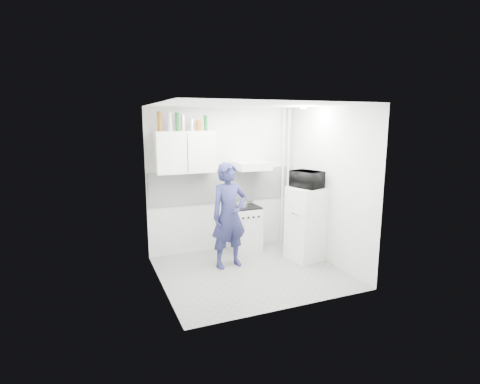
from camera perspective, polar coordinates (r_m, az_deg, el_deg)
name	(u,v)px	position (r m, az deg, el deg)	size (l,w,h in m)	color
floor	(251,272)	(6.09, 1.69, -12.09)	(2.80, 2.80, 0.00)	gray
ceiling	(252,105)	(5.61, 1.85, 13.17)	(2.80, 2.80, 0.00)	white
wall_back	(224,180)	(6.85, -2.52, 1.83)	(2.80, 2.80, 0.00)	silver
wall_left	(159,199)	(5.30, -12.18, -1.07)	(2.60, 2.60, 0.00)	silver
wall_right	(328,186)	(6.40, 13.28, 0.91)	(2.60, 2.60, 0.00)	silver
person	(229,216)	(6.06, -1.67, -3.60)	(0.63, 0.41, 1.72)	#20234B
stove	(245,229)	(6.94, 0.80, -5.64)	(0.50, 0.50, 0.81)	silver
fridge	(306,224)	(6.53, 9.96, -4.79)	(0.52, 0.52, 1.26)	white
stove_top	(245,207)	(6.83, 0.81, -2.28)	(0.48, 0.48, 0.03)	black
saucepan	(242,204)	(6.76, 0.29, -1.81)	(0.20, 0.20, 0.11)	silver
microwave	(307,179)	(6.36, 10.18, 1.92)	(0.34, 0.51, 0.28)	black
bottle_a	(160,121)	(6.29, -12.15, 10.48)	(0.07, 0.07, 0.32)	brown
bottle_b	(170,122)	(6.32, -10.67, 10.49)	(0.08, 0.08, 0.31)	#B2B7BC
bottle_c	(177,122)	(6.35, -9.52, 10.51)	(0.07, 0.07, 0.30)	#144C1E
bottle_d	(183,123)	(6.37, -8.71, 10.37)	(0.06, 0.06, 0.27)	silver
canister_a	(191,125)	(6.41, -7.42, 10.11)	(0.08, 0.08, 0.20)	silver
canister_b	(199,126)	(6.44, -6.32, 10.04)	(0.09, 0.09, 0.18)	brown
bottle_e	(206,123)	(6.48, -5.26, 10.43)	(0.06, 0.06, 0.26)	#144C1E
upper_cabinet	(185,152)	(6.40, -8.38, 6.05)	(1.00, 0.35, 0.70)	white
range_hood	(252,166)	(6.75, 1.79, 4.02)	(0.60, 0.50, 0.14)	silver
backsplash	(224,186)	(6.85, -2.47, 0.99)	(2.74, 0.03, 0.60)	white
pipe_a	(288,177)	(7.32, 7.32, 2.34)	(0.05, 0.05, 2.60)	silver
pipe_b	(283,177)	(7.26, 6.50, 2.29)	(0.04, 0.04, 2.60)	silver
ceiling_spot_fixture	(303,108)	(6.26, 9.65, 12.51)	(0.10, 0.10, 0.02)	white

